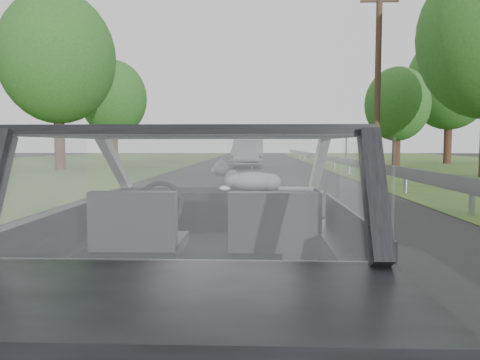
# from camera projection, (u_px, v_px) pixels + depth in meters

# --- Properties ---
(ground) EXTENTS (140.00, 140.00, 0.00)m
(ground) POSITION_uv_depth(u_px,v_px,m) (210.00, 347.00, 3.14)
(ground) COLOR #232324
(ground) RESTS_ON ground
(subject_car) EXTENTS (1.80, 4.00, 1.45)m
(subject_car) POSITION_uv_depth(u_px,v_px,m) (210.00, 241.00, 3.08)
(subject_car) COLOR black
(subject_car) RESTS_ON ground
(dashboard) EXTENTS (1.58, 0.45, 0.30)m
(dashboard) POSITION_uv_depth(u_px,v_px,m) (218.00, 209.00, 3.70)
(dashboard) COLOR black
(dashboard) RESTS_ON subject_car
(driver_seat) EXTENTS (0.50, 0.72, 0.42)m
(driver_seat) POSITION_uv_depth(u_px,v_px,m) (138.00, 225.00, 2.80)
(driver_seat) COLOR black
(driver_seat) RESTS_ON subject_car
(passenger_seat) EXTENTS (0.50, 0.72, 0.42)m
(passenger_seat) POSITION_uv_depth(u_px,v_px,m) (272.00, 225.00, 2.77)
(passenger_seat) COLOR black
(passenger_seat) RESTS_ON subject_car
(steering_wheel) EXTENTS (0.36, 0.36, 0.04)m
(steering_wheel) POSITION_uv_depth(u_px,v_px,m) (160.00, 205.00, 3.41)
(steering_wheel) COLOR black
(steering_wheel) RESTS_ON dashboard
(cat) EXTENTS (0.57, 0.18, 0.25)m
(cat) POSITION_uv_depth(u_px,v_px,m) (253.00, 180.00, 3.63)
(cat) COLOR slate
(cat) RESTS_ON dashboard
(guardrail) EXTENTS (0.05, 90.00, 0.32)m
(guardrail) POSITION_uv_depth(u_px,v_px,m) (402.00, 173.00, 12.90)
(guardrail) COLOR gray
(guardrail) RESTS_ON ground
(other_car) EXTENTS (2.06, 5.03, 1.65)m
(other_car) POSITION_uv_depth(u_px,v_px,m) (248.00, 153.00, 27.32)
(other_car) COLOR #A3A5AA
(other_car) RESTS_ON ground
(highway_sign) EXTENTS (0.35, 0.97, 2.44)m
(highway_sign) POSITION_uv_depth(u_px,v_px,m) (346.00, 146.00, 29.09)
(highway_sign) COLOR #164C1E
(highway_sign) RESTS_ON ground
(utility_pole) EXTENTS (0.34, 0.34, 8.94)m
(utility_pole) POSITION_uv_depth(u_px,v_px,m) (378.00, 78.00, 22.12)
(utility_pole) COLOR #51392F
(utility_pole) RESTS_ON ground
(tree_2) EXTENTS (4.71, 4.71, 5.72)m
(tree_2) POSITION_uv_depth(u_px,v_px,m) (397.00, 119.00, 27.52)
(tree_2) COLOR #24521B
(tree_2) RESTS_ON ground
(tree_3) EXTENTS (5.92, 5.92, 8.74)m
(tree_3) POSITION_uv_depth(u_px,v_px,m) (449.00, 101.00, 32.50)
(tree_3) COLOR #24521B
(tree_3) RESTS_ON ground
(tree_5) EXTENTS (7.83, 7.83, 8.99)m
(tree_5) POSITION_uv_depth(u_px,v_px,m) (58.00, 84.00, 24.35)
(tree_5) COLOR #24521B
(tree_5) RESTS_ON ground
(tree_6) EXTENTS (4.80, 4.80, 7.16)m
(tree_6) POSITION_uv_depth(u_px,v_px,m) (114.00, 113.00, 33.62)
(tree_6) COLOR #24521B
(tree_6) RESTS_ON ground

